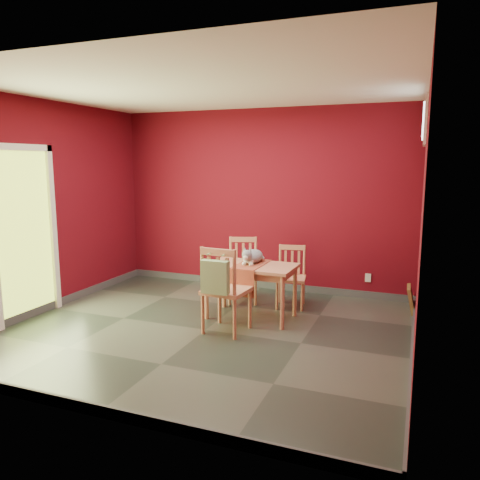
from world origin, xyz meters
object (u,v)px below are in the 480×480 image
(dining_table, at_px, (251,271))
(cat, at_px, (253,254))
(chair_far_right, at_px, (291,276))
(chair_near, at_px, (225,289))
(picture_frame, at_px, (411,299))
(chair_far_left, at_px, (243,269))
(tote_bag, at_px, (215,277))

(dining_table, bearing_deg, cat, 98.66)
(chair_far_right, bearing_deg, cat, -122.52)
(dining_table, bearing_deg, chair_far_right, 62.60)
(chair_near, relative_size, cat, 2.13)
(chair_near, xyz_separation_m, cat, (0.09, 0.69, 0.28))
(cat, distance_m, picture_frame, 2.14)
(cat, xyz_separation_m, picture_frame, (1.87, 0.84, -0.62))
(chair_far_left, height_order, picture_frame, chair_far_left)
(chair_far_right, bearing_deg, dining_table, -117.40)
(dining_table, height_order, chair_far_right, chair_far_right)
(dining_table, xyz_separation_m, chair_near, (-0.10, -0.59, -0.08))
(chair_far_right, bearing_deg, chair_far_left, -179.89)
(chair_far_right, xyz_separation_m, chair_near, (-0.44, -1.24, 0.09))
(chair_near, bearing_deg, tote_bag, -92.98)
(dining_table, relative_size, cat, 2.34)
(picture_frame, bearing_deg, chair_far_right, -168.97)
(dining_table, distance_m, chair_near, 0.60)
(chair_far_right, xyz_separation_m, picture_frame, (1.52, 0.30, -0.25))
(chair_far_right, distance_m, tote_bag, 1.56)
(chair_far_left, bearing_deg, dining_table, -61.26)
(dining_table, bearing_deg, picture_frame, 26.98)
(dining_table, xyz_separation_m, picture_frame, (1.85, 0.94, -0.42))
(chair_far_left, relative_size, chair_near, 0.89)
(chair_near, relative_size, picture_frame, 2.90)
(chair_far_left, height_order, tote_bag, tote_bag)
(tote_bag, height_order, cat, tote_bag)
(chair_near, xyz_separation_m, picture_frame, (1.96, 1.53, -0.34))
(picture_frame, bearing_deg, chair_near, -141.93)
(dining_table, relative_size, chair_far_left, 1.24)
(tote_bag, bearing_deg, chair_far_left, 99.21)
(chair_far_left, xyz_separation_m, chair_far_right, (0.69, 0.00, -0.04))
(chair_far_right, bearing_deg, chair_near, -109.57)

